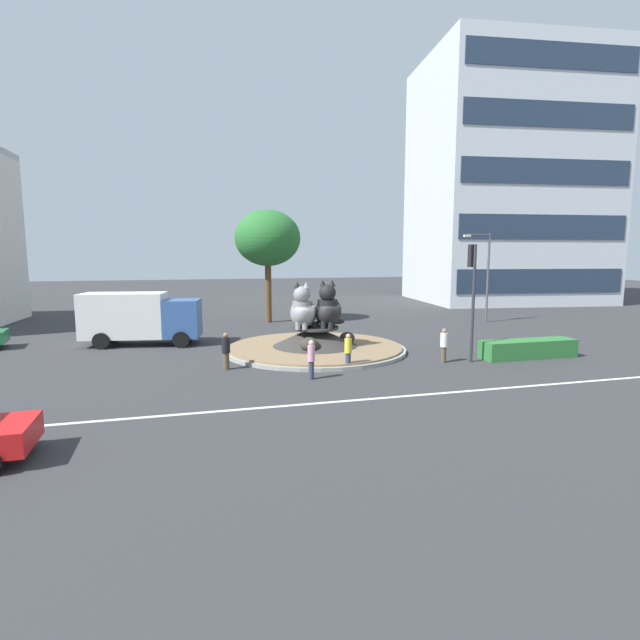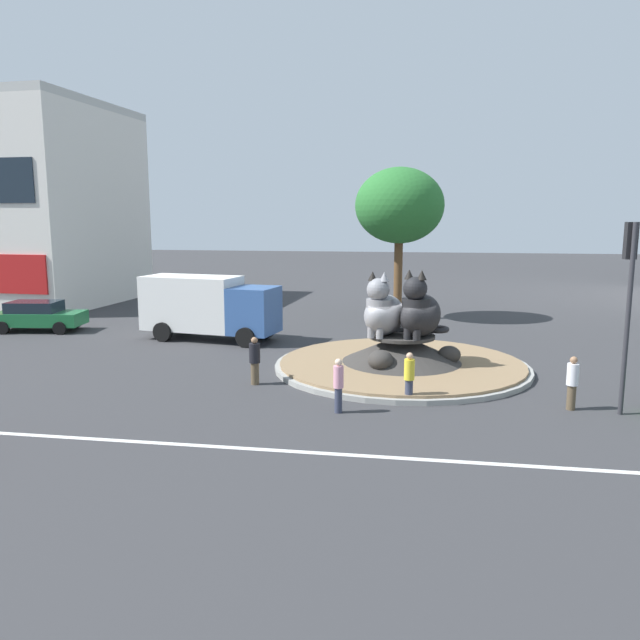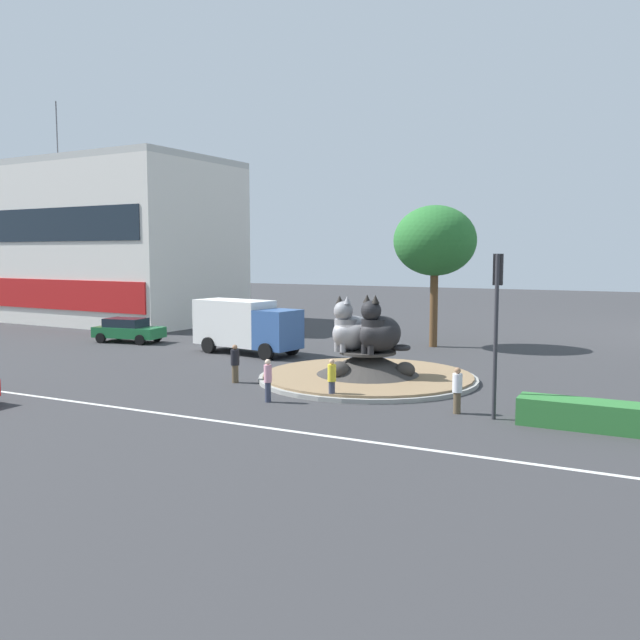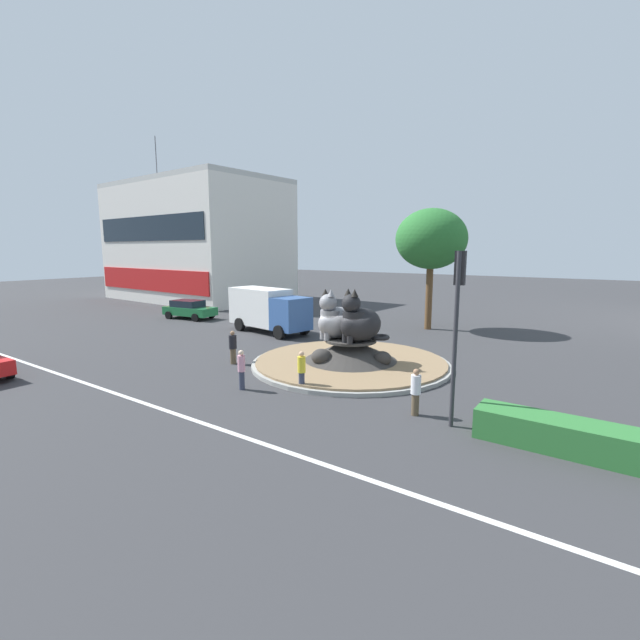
# 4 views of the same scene
# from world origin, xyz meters

# --- Properties ---
(ground_plane) EXTENTS (160.00, 160.00, 0.00)m
(ground_plane) POSITION_xyz_m (0.00, 0.00, 0.00)
(ground_plane) COLOR #333335
(lane_centreline) EXTENTS (112.00, 0.20, 0.01)m
(lane_centreline) POSITION_xyz_m (0.00, -8.99, 0.00)
(lane_centreline) COLOR silver
(lane_centreline) RESTS_ON ground
(roundabout_island) EXTENTS (9.63, 9.63, 1.31)m
(roundabout_island) POSITION_xyz_m (0.00, -0.02, 0.46)
(roundabout_island) COLOR gray
(roundabout_island) RESTS_ON ground
(cat_statue_grey) EXTENTS (2.21, 2.49, 2.44)m
(cat_statue_grey) POSITION_xyz_m (-0.70, -0.25, 2.20)
(cat_statue_grey) COLOR gray
(cat_statue_grey) RESTS_ON roundabout_island
(cat_statue_black) EXTENTS (2.27, 2.56, 2.53)m
(cat_statue_black) POSITION_xyz_m (0.64, -0.31, 2.24)
(cat_statue_black) COLOR black
(cat_statue_black) RESTS_ON roundabout_island
(traffic_light_mast) EXTENTS (0.35, 0.46, 5.57)m
(traffic_light_mast) POSITION_xyz_m (6.52, -4.45, 3.86)
(traffic_light_mast) COLOR #2D2D33
(traffic_light_mast) RESTS_ON ground
(shophouse_block) EXTENTS (20.56, 12.82, 17.55)m
(shophouse_block) POSITION_xyz_m (-29.50, 15.00, 6.47)
(shophouse_block) COLOR silver
(shophouse_block) RESTS_ON ground
(clipped_hedge_strip) EXTENTS (4.94, 1.20, 0.90)m
(clipped_hedge_strip) POSITION_xyz_m (9.81, -4.45, 0.45)
(clipped_hedge_strip) COLOR #2D7033
(clipped_hedge_strip) RESTS_ON ground
(broadleaf_tree_behind_island) EXTENTS (4.89, 4.89, 8.41)m
(broadleaf_tree_behind_island) POSITION_xyz_m (-0.64, 11.66, 6.29)
(broadleaf_tree_behind_island) COLOR brown
(broadleaf_tree_behind_island) RESTS_ON ground
(pedestrian_yellow_shirt) EXTENTS (0.32, 0.32, 1.60)m
(pedestrian_yellow_shirt) POSITION_xyz_m (0.39, -4.42, 0.85)
(pedestrian_yellow_shirt) COLOR #33384C
(pedestrian_yellow_shirt) RESTS_ON ground
(pedestrian_black_shirt) EXTENTS (0.38, 0.38, 1.66)m
(pedestrian_black_shirt) POSITION_xyz_m (-4.90, -3.11, 0.87)
(pedestrian_black_shirt) COLOR brown
(pedestrian_black_shirt) RESTS_ON ground
(pedestrian_pink_shirt) EXTENTS (0.30, 0.30, 1.63)m
(pedestrian_pink_shirt) POSITION_xyz_m (-1.64, -5.75, 0.88)
(pedestrian_pink_shirt) COLOR #33384C
(pedestrian_pink_shirt) RESTS_ON ground
(pedestrian_white_shirt) EXTENTS (0.34, 0.34, 1.63)m
(pedestrian_white_shirt) POSITION_xyz_m (5.20, -4.32, 0.86)
(pedestrian_white_shirt) COLOR brown
(pedestrian_white_shirt) RESTS_ON ground
(hatchback_near_shophouse) EXTENTS (4.53, 2.54, 1.52)m
(hatchback_near_shophouse) POSITION_xyz_m (-18.40, 4.92, 0.80)
(hatchback_near_shophouse) COLOR #1E6B38
(hatchback_near_shophouse) RESTS_ON ground
(delivery_box_truck) EXTENTS (6.67, 3.23, 2.97)m
(delivery_box_truck) POSITION_xyz_m (-9.14, 4.22, 1.62)
(delivery_box_truck) COLOR #335693
(delivery_box_truck) RESTS_ON ground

